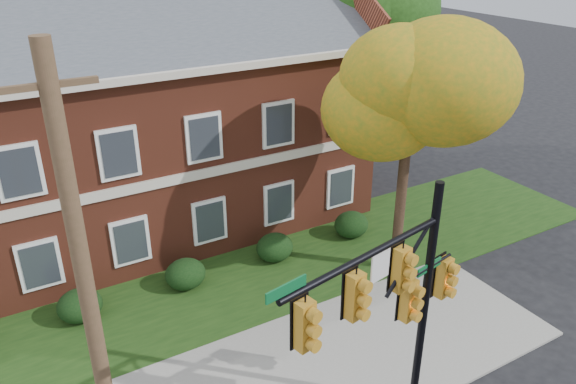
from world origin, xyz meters
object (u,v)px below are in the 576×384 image
tree_near_right (420,89)px  hedge_center (185,274)px  hedge_left (80,306)px  tree_right_rear (357,3)px  apartment_building (126,109)px  utility_pole (88,299)px  hedge_right (275,247)px  hedge_far_right (351,225)px  traffic_signal (397,297)px

tree_near_right → hedge_center: bearing=158.6°
hedge_left → tree_right_rear: 17.74m
apartment_building → utility_pole: (-3.99, -11.63, -0.02)m
hedge_right → tree_right_rear: bearing=38.0°
utility_pole → hedge_far_right: bearing=29.8°
apartment_building → hedge_far_right: size_ratio=13.43×
tree_near_right → traffic_signal: tree_near_right is taller
hedge_far_right → traffic_signal: 10.17m
apartment_building → hedge_center: (0.00, -5.25, -4.46)m
hedge_left → hedge_right: size_ratio=1.00×
apartment_building → hedge_left: bearing=-123.7°
apartment_building → hedge_right: size_ratio=13.43×
traffic_signal → tree_near_right: bearing=34.7°
hedge_right → traffic_signal: bearing=-100.1°
hedge_far_right → utility_pole: size_ratio=0.14×
hedge_far_right → utility_pole: (-10.99, -6.38, 4.44)m
hedge_center → hedge_far_right: same height
hedge_far_right → tree_near_right: bearing=-85.5°
apartment_building → tree_right_rear: size_ratio=1.77×
tree_right_rear → apartment_building: bearing=-175.7°
apartment_building → hedge_left: 7.73m
utility_pole → hedge_center: bearing=57.6°
hedge_left → tree_near_right: bearing=-14.8°
apartment_building → tree_near_right: 10.97m
hedge_left → utility_pole: bearing=-94.4°
utility_pole → tree_right_rear: bearing=38.9°
apartment_building → hedge_center: apartment_building is taller
hedge_left → tree_near_right: 12.68m
hedge_far_right → apartment_building: bearing=143.1°
hedge_far_right → utility_pole: utility_pole is taller
hedge_right → hedge_far_right: same height
hedge_left → tree_near_right: size_ratio=0.16×
hedge_left → hedge_right: bearing=0.0°
tree_right_rear → traffic_signal: bearing=-123.0°
apartment_building → tree_near_right: size_ratio=2.19×
hedge_center → tree_right_rear: size_ratio=0.13×
traffic_signal → tree_right_rear: bearing=45.8°
apartment_building → utility_pole: size_ratio=1.92×
utility_pole → apartment_building: bearing=70.7°
hedge_right → tree_near_right: tree_near_right is taller
hedge_center → tree_near_right: bearing=-21.4°
apartment_building → traffic_signal: 13.64m
hedge_far_right → tree_right_rear: tree_right_rear is taller
hedge_right → traffic_signal: traffic_signal is taller
tree_near_right → tree_right_rear: size_ratio=0.81×
tree_near_right → apartment_building: bearing=131.8°
traffic_signal → utility_pole: 6.38m
apartment_building → hedge_left: (-3.50, -5.25, -4.46)m
hedge_right → utility_pole: size_ratio=0.14×
hedge_left → traffic_signal: traffic_signal is taller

